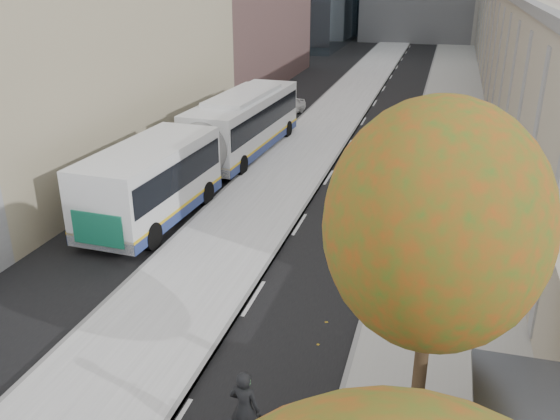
% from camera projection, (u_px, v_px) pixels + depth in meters
% --- Properties ---
extents(bus_platform, '(4.25, 150.00, 0.15)m').
position_uv_depth(bus_platform, '(308.00, 146.00, 34.32)').
color(bus_platform, '#A7A7A7').
rests_on(bus_platform, ground).
extents(sidewalk, '(4.75, 150.00, 0.08)m').
position_uv_depth(sidewalk, '(450.00, 157.00, 32.34)').
color(sidewalk, gray).
rests_on(sidewalk, ground).
extents(tree_c, '(4.20, 4.20, 7.28)m').
position_uv_depth(tree_c, '(436.00, 226.00, 10.90)').
color(tree_c, '#332119').
rests_on(tree_c, sidewalk).
extents(bus_far, '(3.71, 19.20, 3.18)m').
position_uv_depth(bus_far, '(212.00, 143.00, 28.77)').
color(bus_far, silver).
rests_on(bus_far, ground).
extents(distant_car, '(2.34, 3.82, 1.22)m').
position_uv_depth(distant_car, '(287.00, 106.00, 41.49)').
color(distant_car, silver).
rests_on(distant_car, ground).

